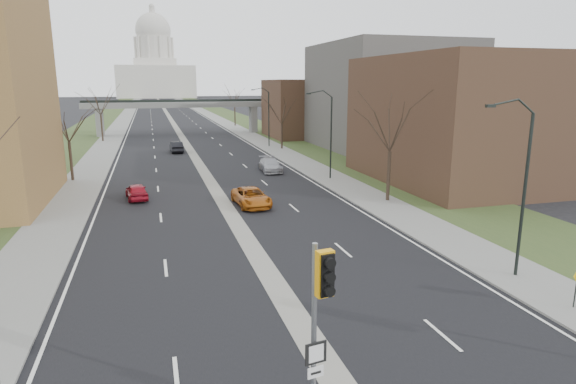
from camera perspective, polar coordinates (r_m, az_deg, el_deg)
name	(u,v)px	position (r m, az deg, el deg)	size (l,w,h in m)	color
road_surface	(167,113)	(162.90, -14.20, 9.10)	(20.00, 600.00, 0.01)	black
median_strip	(167,113)	(162.90, -14.19, 9.10)	(1.20, 600.00, 0.02)	gray
sidewalk_right	(204,112)	(163.73, -9.95, 9.33)	(4.00, 600.00, 0.12)	gray
sidewalk_left	(128,113)	(162.95, -18.46, 8.86)	(4.00, 600.00, 0.12)	gray
grass_verge_right	(222,112)	(164.48, -7.84, 9.42)	(8.00, 600.00, 0.10)	#293C1B
grass_verge_left	(108,113)	(163.31, -20.58, 8.71)	(8.00, 600.00, 0.10)	#293C1B
commercial_block_near	(464,120)	(50.15, 20.12, 8.06)	(16.00, 20.00, 12.00)	#443120
commercial_block_mid	(387,97)	(72.66, 11.61, 11.00)	(18.00, 22.00, 15.00)	#4F4C49
commercial_block_far	(308,109)	(87.06, 2.43, 9.86)	(14.00, 14.00, 10.00)	#443120
pedestrian_bridge	(179,108)	(92.81, -12.79, 9.64)	(34.00, 3.00, 6.45)	slate
capitol	(155,68)	(332.71, -15.46, 13.95)	(48.00, 42.00, 55.75)	silver
streetlight_near	(516,139)	(24.82, 25.42, 5.73)	(2.61, 0.20, 8.70)	black
streetlight_mid	(324,109)	(47.50, 4.25, 9.73)	(2.61, 0.20, 8.70)	black
streetlight_far	(263,100)	(72.44, -2.94, 10.80)	(2.61, 0.20, 8.70)	black
tree_left_b	(67,118)	(51.22, -24.76, 8.01)	(6.75, 6.75, 8.81)	#382B21
tree_left_c	(99,98)	(84.92, -21.46, 10.31)	(7.65, 7.65, 9.99)	#382B21
tree_right_a	(391,120)	(39.20, 12.13, 8.37)	(7.20, 7.20, 9.40)	#382B21
tree_right_b	(282,109)	(70.08, -0.75, 9.82)	(6.30, 6.30, 8.22)	#382B21
tree_right_c	(234,94)	(109.12, -6.37, 11.46)	(7.65, 7.65, 9.99)	#382B21
signal_pole_median	(320,308)	(12.79, 3.80, -13.54)	(0.65, 0.91, 5.48)	gray
car_left_near	(137,191)	(41.92, -17.50, 0.08)	(1.59, 3.96, 1.35)	maroon
car_left_far	(176,147)	(69.15, -13.09, 5.23)	(1.58, 4.54, 1.50)	black
car_right_near	(251,197)	(37.98, -4.37, -0.59)	(2.34, 5.07, 1.41)	#A65411
car_right_mid	(270,165)	(52.61, -2.11, 3.23)	(2.04, 5.03, 1.46)	#9B9CA3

